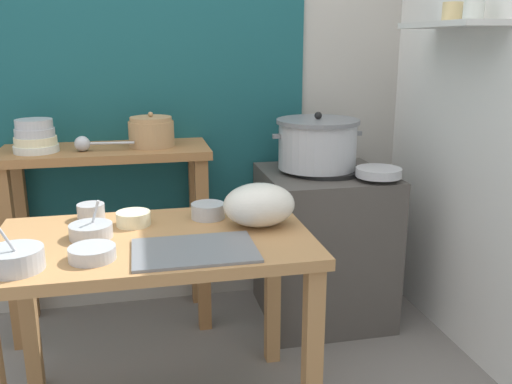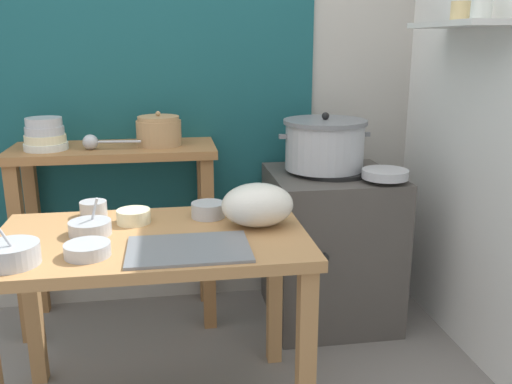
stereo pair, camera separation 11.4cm
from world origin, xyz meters
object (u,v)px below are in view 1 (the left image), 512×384
object	(u,v)px
prep_table	(155,266)
prep_bowl_1	(208,210)
prep_bowl_3	(15,258)
back_shelf_table	(108,193)
ladle	(85,144)
prep_bowl_5	(91,211)
bowl_stack_enamel	(35,137)
serving_tray	(195,250)
prep_bowl_2	(92,252)
clay_pot	(150,132)
stove_block	(323,244)
wide_pan	(379,172)
prep_bowl_0	(91,230)
steamer_pot	(317,144)
plastic_bag	(259,205)
prep_bowl_4	(133,218)

from	to	relation	value
prep_table	prep_bowl_1	size ratio (longest dim) A/B	8.45
prep_bowl_3	back_shelf_table	bearing A→B (deg)	77.03
ladle	prep_bowl_5	distance (m)	0.49
bowl_stack_enamel	serving_tray	world-z (taller)	bowl_stack_enamel
prep_bowl_2	prep_bowl_3	size ratio (longest dim) A/B	0.86
clay_pot	prep_table	bearing A→B (deg)	-91.78
stove_block	wide_pan	bearing A→B (deg)	-48.92
back_shelf_table	prep_bowl_3	world-z (taller)	back_shelf_table
stove_block	wide_pan	world-z (taller)	wide_pan
serving_tray	wide_pan	distance (m)	1.10
prep_bowl_3	clay_pot	bearing A→B (deg)	65.92
bowl_stack_enamel	serving_tray	distance (m)	1.12
stove_block	prep_bowl_5	distance (m)	1.21
prep_bowl_0	bowl_stack_enamel	bearing A→B (deg)	111.12
prep_table	prep_bowl_5	distance (m)	0.37
bowl_stack_enamel	prep_bowl_1	xyz separation A→B (m)	(0.70, -0.57, -0.22)
prep_bowl_2	prep_bowl_3	world-z (taller)	prep_bowl_3
steamer_pot	prep_bowl_3	xyz separation A→B (m)	(-1.23, -0.87, -0.15)
prep_bowl_2	bowl_stack_enamel	bearing A→B (deg)	107.61
plastic_bag	prep_bowl_2	bearing A→B (deg)	-159.98
plastic_bag	prep_bowl_5	distance (m)	0.65
stove_block	serving_tray	size ratio (longest dim) A/B	1.95
back_shelf_table	prep_bowl_2	world-z (taller)	back_shelf_table
clay_pot	plastic_bag	distance (m)	0.84
clay_pot	prep_bowl_0	world-z (taller)	clay_pot
prep_bowl_4	prep_bowl_0	bearing A→B (deg)	-143.33
ladle	prep_bowl_4	size ratio (longest dim) A/B	2.10
prep_bowl_2	plastic_bag	bearing A→B (deg)	20.02
stove_block	prep_bowl_1	xyz separation A→B (m)	(-0.64, -0.47, 0.37)
bowl_stack_enamel	wide_pan	xyz separation A→B (m)	(1.52, -0.30, -0.17)
stove_block	prep_bowl_1	bearing A→B (deg)	-143.70
stove_block	prep_bowl_3	size ratio (longest dim) A/B	4.58
back_shelf_table	stove_block	size ratio (longest dim) A/B	1.23
stove_block	steamer_pot	bearing A→B (deg)	153.38
serving_tray	plastic_bag	bearing A→B (deg)	39.15
stove_block	serving_tray	world-z (taller)	stove_block
prep_bowl_4	back_shelf_table	bearing A→B (deg)	100.80
ladle	prep_bowl_0	size ratio (longest dim) A/B	1.79
steamer_pot	clay_pot	xyz separation A→B (m)	(-0.79, 0.11, 0.07)
steamer_pot	prep_bowl_0	xyz separation A→B (m)	(-1.03, -0.63, -0.15)
prep_bowl_0	prep_bowl_4	xyz separation A→B (m)	(0.14, 0.11, 0.00)
steamer_pot	serving_tray	distance (m)	1.10
prep_bowl_1	prep_bowl_3	xyz separation A→B (m)	(-0.63, -0.38, 0.01)
steamer_pot	wide_pan	xyz separation A→B (m)	(0.22, -0.23, -0.10)
ladle	serving_tray	distance (m)	0.99
plastic_bag	prep_bowl_4	size ratio (longest dim) A/B	2.11
prep_bowl_4	wide_pan	bearing A→B (deg)	14.70
clay_pot	plastic_bag	xyz separation A→B (m)	(0.36, -0.73, -0.17)
bowl_stack_enamel	back_shelf_table	bearing A→B (deg)	6.62
stove_block	plastic_bag	size ratio (longest dim) A/B	2.93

